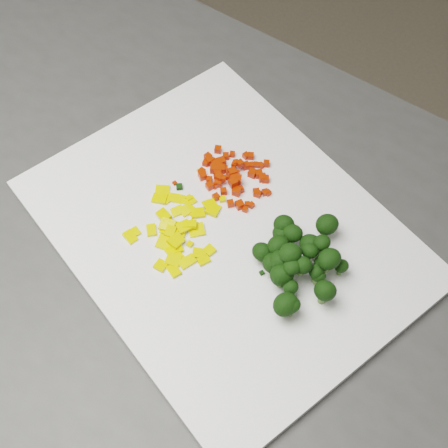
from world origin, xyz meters
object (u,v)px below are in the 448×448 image
Objects in this scene: counter_block at (198,355)px; pepper_pile at (173,227)px; carrot_pile at (234,173)px; cutting_board at (224,231)px; broccoli_pile at (306,261)px.

pepper_pile is (-0.01, -0.01, 0.47)m from counter_block.
counter_block is at bearing -88.31° from carrot_pile.
pepper_pile is at bearing -94.06° from carrot_pile.
counter_block is 2.26× the size of cutting_board.
carrot_pile is 0.11m from pepper_pile.
cutting_board is at bearing 41.74° from counter_block.
carrot_pile is at bearing 91.69° from counter_block.
pepper_pile reaches higher than counter_block.
broccoli_pile reaches higher than pepper_pile.
pepper_pile is at bearing -137.18° from cutting_board.
broccoli_pile is (0.16, -0.06, 0.01)m from carrot_pile.
pepper_pile reaches higher than cutting_board.
carrot_pile is 0.86× the size of pepper_pile.
counter_block is 0.52m from broccoli_pile.
broccoli_pile reaches higher than carrot_pile.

